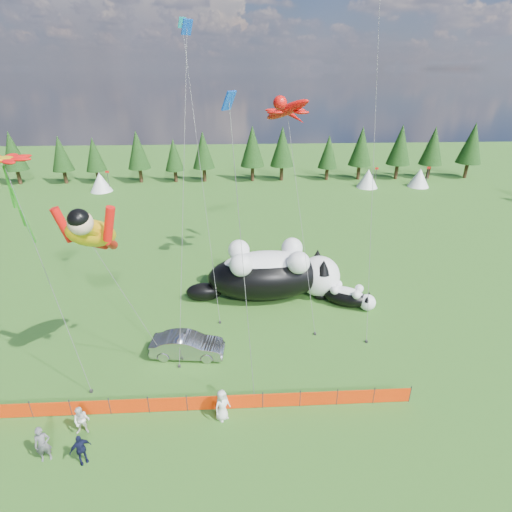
% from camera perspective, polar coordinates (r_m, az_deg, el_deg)
% --- Properties ---
extents(ground, '(160.00, 160.00, 0.00)m').
position_cam_1_polar(ground, '(25.11, -6.67, -16.05)').
color(ground, '#0E3C0B').
rests_on(ground, ground).
extents(safety_fence, '(22.06, 0.06, 1.10)m').
position_cam_1_polar(safety_fence, '(22.59, -7.15, -20.10)').
color(safety_fence, '#262626').
rests_on(safety_fence, ground).
extents(tree_line, '(90.00, 4.00, 8.00)m').
position_cam_1_polar(tree_line, '(65.10, -4.74, 14.03)').
color(tree_line, black).
rests_on(tree_line, ground).
extents(festival_tents, '(50.00, 3.20, 2.80)m').
position_cam_1_polar(festival_tents, '(61.46, 5.73, 10.84)').
color(festival_tents, white).
rests_on(festival_tents, ground).
extents(cat_large, '(12.16, 4.66, 4.39)m').
position_cam_1_polar(cat_large, '(31.10, 2.42, -2.43)').
color(cat_large, black).
rests_on(cat_large, ground).
extents(cat_small, '(4.34, 3.07, 1.69)m').
position_cam_1_polar(cat_small, '(31.30, 13.07, -5.62)').
color(cat_small, black).
rests_on(cat_small, ground).
extents(car, '(4.72, 2.04, 1.51)m').
position_cam_1_polar(car, '(26.00, -9.77, -12.49)').
color(car, '#A3A2A7').
rests_on(car, ground).
extents(spectator_a, '(0.80, 0.65, 1.92)m').
position_cam_1_polar(spectator_a, '(22.36, -28.17, -22.63)').
color(spectator_a, '#5A5A5F').
rests_on(spectator_a, ground).
extents(spectator_b, '(0.82, 0.52, 1.62)m').
position_cam_1_polar(spectator_b, '(22.88, -23.65, -20.75)').
color(spectator_b, silver).
rests_on(spectator_b, ground).
extents(spectator_c, '(1.07, 0.94, 1.63)m').
position_cam_1_polar(spectator_c, '(21.66, -23.78, -23.95)').
color(spectator_c, '#121532').
rests_on(spectator_c, ground).
extents(spectator_e, '(1.06, 1.02, 1.83)m').
position_cam_1_polar(spectator_e, '(21.82, -4.87, -20.45)').
color(spectator_e, silver).
rests_on(spectator_e, ground).
extents(superhero_kite, '(5.08, 5.38, 11.28)m').
position_cam_1_polar(superhero_kite, '(21.55, -22.33, 3.04)').
color(superhero_kite, '#E6B10C').
rests_on(superhero_kite, ground).
extents(gecko_kite, '(6.63, 13.85, 16.91)m').
position_cam_1_polar(gecko_kite, '(32.69, 4.42, 20.10)').
color(gecko_kite, red).
rests_on(gecko_kite, ground).
extents(flower_kite, '(4.37, 3.89, 12.92)m').
position_cam_1_polar(flower_kite, '(23.02, -32.42, 11.16)').
color(flower_kite, red).
rests_on(flower_kite, ground).
extents(diamond_kite_a, '(1.76, 6.94, 19.85)m').
position_cam_1_polar(diamond_kite_a, '(25.67, -9.88, 27.82)').
color(diamond_kite_a, '#0C43BF').
rests_on(diamond_kite_a, ground).
extents(diamond_kite_b, '(1.43, 8.58, 22.84)m').
position_cam_1_polar(diamond_kite_b, '(30.36, 17.22, 30.50)').
color(diamond_kite_b, '#0D92A6').
rests_on(diamond_kite_b, ground).
extents(diamond_kite_c, '(1.40, 0.98, 16.15)m').
position_cam_1_polar(diamond_kite_c, '(16.33, -3.64, 18.72)').
color(diamond_kite_c, '#0C43BF').
rests_on(diamond_kite_c, ground).
extents(diamond_kite_d, '(2.59, 8.18, 20.81)m').
position_cam_1_polar(diamond_kite_d, '(31.28, -10.15, 27.59)').
color(diamond_kite_d, '#0D92A6').
rests_on(diamond_kite_d, ground).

